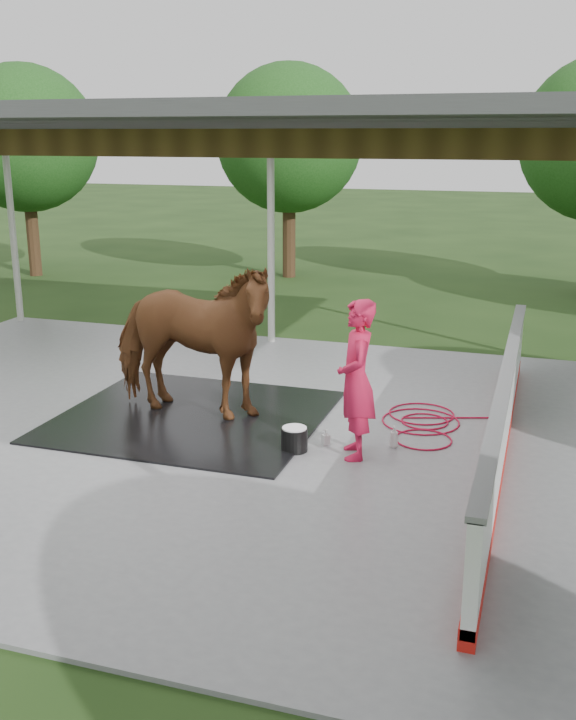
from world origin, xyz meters
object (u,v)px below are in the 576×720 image
(dasher_board, at_px, (503,418))
(handler, at_px, (356,380))
(horse, at_px, (190,339))
(wash_bucket, at_px, (294,439))

(dasher_board, bearing_deg, handler, -166.85)
(horse, bearing_deg, dasher_board, -91.01)
(dasher_board, xyz_separation_m, wash_bucket, (-2.50, -0.48, -0.38))
(dasher_board, relative_size, handler, 4.04)
(dasher_board, height_order, wash_bucket, dasher_board)
(handler, xyz_separation_m, wash_bucket, (-0.76, -0.08, -0.83))
(dasher_board, distance_m, handler, 1.84)
(handler, bearing_deg, wash_bucket, -103.48)
(dasher_board, bearing_deg, horse, 176.34)
(handler, distance_m, wash_bucket, 1.13)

